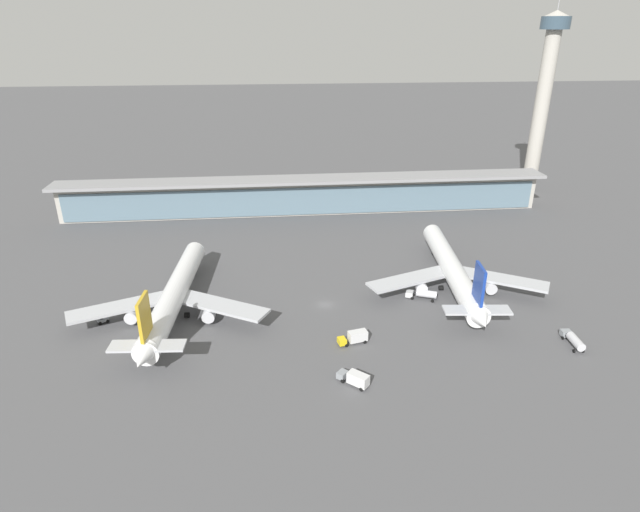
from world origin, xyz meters
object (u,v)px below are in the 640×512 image
Objects in this scene: airliner_centre_stand at (453,270)px; service_truck_under_wing_grey at (573,340)px; airliner_left_stand at (174,296)px; service_truck_on_taxiway_white at (423,294)px; service_truck_near_nose_grey at (103,320)px; control_tower at (544,92)px; service_truck_mid_apron_grey at (355,378)px; service_truck_by_tail_yellow at (355,337)px.

service_truck_under_wing_grey is at bearing -59.64° from airliner_centre_stand.
airliner_centre_stand is at bearing 5.78° from airliner_left_stand.
airliner_left_stand is 68.59m from service_truck_on_taxiway_white.
service_truck_under_wing_grey is (98.21, -24.97, -3.99)m from airliner_left_stand.
control_tower reaches higher than service_truck_near_nose_grey.
service_truck_under_wing_grey reaches higher than service_truck_near_nose_grey.
service_truck_mid_apron_grey reaches higher than service_truck_under_wing_grey.
service_truck_by_tail_yellow is (-52.55, 6.47, -0.02)m from service_truck_under_wing_grey.
service_truck_mid_apron_grey is at bearing -124.94° from service_truck_on_taxiway_white.
airliner_centre_stand is (78.90, 7.99, 0.00)m from airliner_left_stand.
service_truck_by_tail_yellow is (-33.24, -26.49, -4.00)m from airliner_centre_stand.
service_truck_under_wing_grey is 0.99× the size of service_truck_on_taxiway_white.
airliner_left_stand is at bearing 165.73° from service_truck_under_wing_grey.
service_truck_mid_apron_grey is (-35.76, -42.58, -4.00)m from airliner_centre_stand.
service_truck_under_wing_grey is (19.31, -32.96, -3.99)m from airliner_centre_stand.
service_truck_near_nose_grey is 0.44× the size of service_truck_by_tail_yellow.
service_truck_mid_apron_grey is 0.08× the size of control_tower.
airliner_centre_stand is at bearing -126.47° from control_tower.
control_tower is (166.00, 103.52, 43.73)m from service_truck_near_nose_grey.
airliner_left_stand is 19.15m from service_truck_near_nose_grey.
service_truck_under_wing_grey is 1.14× the size of service_truck_by_tail_yellow.
airliner_centre_stand is 97.95m from service_truck_near_nose_grey.
service_truck_under_wing_grey is 55.90m from service_truck_mid_apron_grey.
service_truck_on_taxiway_white reaches higher than service_truck_near_nose_grey.
airliner_left_stand reaches higher than service_truck_mid_apron_grey.
airliner_centre_stand is 0.83× the size of control_tower.
control_tower is at bearing 52.38° from service_truck_mid_apron_grey.
airliner_centre_stand is 12.86m from service_truck_on_taxiway_white.
service_truck_on_taxiway_white is at bearing 55.06° from service_truck_mid_apron_grey.
airliner_left_stand reaches higher than service_truck_on_taxiway_white.
airliner_centre_stand is 8.91× the size of service_truck_by_tail_yellow.
service_truck_by_tail_yellow is at bearing -130.48° from control_tower.
service_truck_by_tail_yellow is (2.52, 16.08, 0.00)m from service_truck_mid_apron_grey.
service_truck_mid_apron_grey is at bearing -130.03° from airliner_centre_stand.
airliner_centre_stand reaches higher than service_truck_under_wing_grey.
airliner_left_stand is 9.74× the size of service_truck_mid_apron_grey.
airliner_centre_stand is at bearing 38.56° from service_truck_by_tail_yellow.
airliner_left_stand is at bearing 157.94° from service_truck_by_tail_yellow.
service_truck_mid_apron_grey is 44.19m from service_truck_on_taxiway_white.
service_truck_by_tail_yellow reaches higher than service_truck_on_taxiway_white.
service_truck_near_nose_grey is at bearing 169.10° from service_truck_under_wing_grey.
service_truck_by_tail_yellow is 0.09× the size of control_tower.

